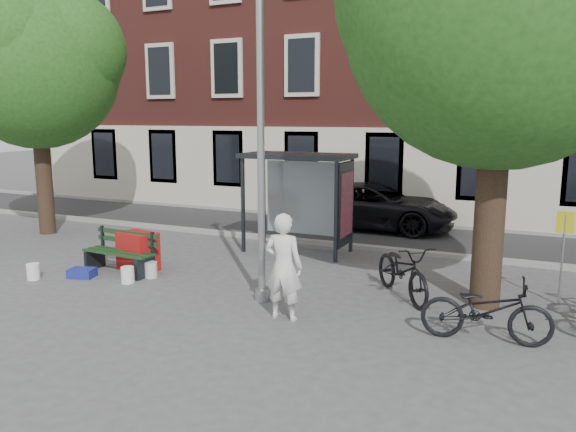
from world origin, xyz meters
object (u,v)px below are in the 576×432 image
Objects in this scene: bus_shelter at (313,181)px; car_dark at (373,206)px; bench at (121,254)px; notice_sign at (564,239)px; painter at (283,267)px; bike_c at (403,270)px; red_stand at (138,251)px; lamppost at (261,159)px; bike_a at (486,310)px.

bus_shelter is 4.06m from car_dark.
notice_sign reaches higher than bench.
car_dark is at bearing -87.29° from painter.
notice_sign is (9.19, 1.72, 0.86)m from bench.
bike_c is 2.39× the size of red_stand.
lamppost reaches higher than bench.
lamppost reaches higher than red_stand.
red_stand is at bearing 75.26° from bike_a.
red_stand is at bearing -132.77° from bus_shelter.
lamppost is 5.91m from notice_sign.
car_dark reaches higher than bench.
bus_shelter is 6.24m from notice_sign.
bike_c is at bearing 5.13° from red_stand.
red_stand is (-3.07, -3.32, -1.47)m from bus_shelter.
lamppost is at bearing -12.13° from red_stand.
car_dark is (-2.50, 6.61, 0.16)m from bike_c.
lamppost reaches higher than bike_a.
bike_c reaches higher than bike_a.
bench is at bearing -17.05° from painter.
lamppost is at bearing 179.26° from car_dark.
lamppost is 3.02× the size of bike_a.
lamppost is 4.24m from bus_shelter.
bench is 8.43m from car_dark.
painter is at bearing -175.45° from car_dark.
bus_shelter is at bearing -76.61° from painter.
bike_c reaches higher than bench.
notice_sign is at bearing -18.17° from bus_shelter.
bench is 6.41m from bike_c.
notice_sign is (5.29, 2.17, -1.49)m from lamppost.
painter reaches higher than car_dark.
painter is 3.43m from bike_a.
bike_c is (2.45, 1.34, -2.22)m from lamppost.
red_stand is at bearing 152.04° from car_dark.
car_dark is at bearing 136.71° from notice_sign.
bike_c is (-1.73, 1.66, 0.03)m from bike_a.
car_dark is (3.85, 7.49, 0.29)m from bench.
red_stand is (-6.13, -0.55, -0.12)m from bike_c.
lamppost reaches higher than painter.
notice_sign is at bearing 14.59° from bench.
lamppost is 3.37× the size of notice_sign.
bike_a is at bearing -4.40° from lamppost.
bus_shelter is at bearing 47.23° from red_stand.
bike_a is (8.08, -0.77, 0.10)m from bench.
bus_shelter reaches higher than bike_a.
bike_a is at bearing -8.05° from red_stand.
bench is at bearing -165.46° from notice_sign.
painter is 0.90× the size of bike_c.
car_dark is at bearing 90.34° from lamppost.
bus_shelter is 1.57× the size of notice_sign.
bike_c reaches higher than red_stand.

